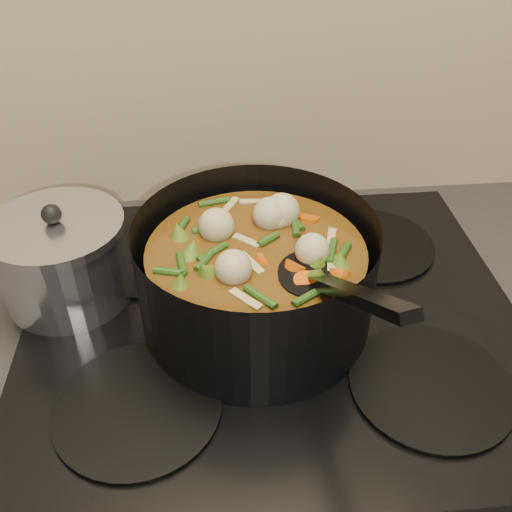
{
  "coord_description": "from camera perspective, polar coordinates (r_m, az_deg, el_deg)",
  "views": [
    {
      "loc": [
        -0.07,
        1.41,
        1.43
      ],
      "look_at": [
        -0.02,
        1.93,
        1.03
      ],
      "focal_mm": 40.0,
      "sensor_mm": 36.0,
      "label": 1
    }
  ],
  "objects": [
    {
      "name": "stovetop",
      "position": [
        0.73,
        1.7,
        -6.36
      ],
      "size": [
        0.62,
        0.54,
        0.03
      ],
      "color": "black",
      "rests_on": "counter"
    },
    {
      "name": "counter",
      "position": [
        1.11,
        1.22,
        -23.86
      ],
      "size": [
        2.64,
        0.64,
        0.91
      ],
      "color": "brown",
      "rests_on": "ground"
    },
    {
      "name": "saucepan",
      "position": [
        0.76,
        -18.73,
        -0.27
      ],
      "size": [
        0.17,
        0.17,
        0.14
      ],
      "rotation": [
        0.0,
        0.0,
        -0.44
      ],
      "color": "silver",
      "rests_on": "stovetop"
    },
    {
      "name": "stockpot",
      "position": [
        0.68,
        0.04,
        -2.15
      ],
      "size": [
        0.29,
        0.37,
        0.21
      ],
      "rotation": [
        0.0,
        0.0,
        0.04
      ],
      "color": "black",
      "rests_on": "stovetop"
    }
  ]
}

